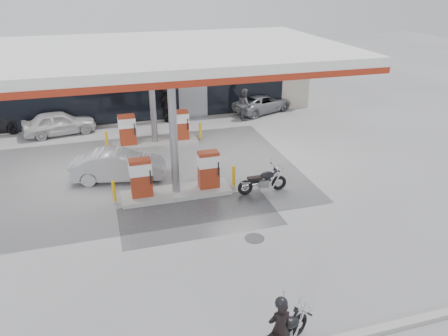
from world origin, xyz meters
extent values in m
plane|color=gray|center=(0.00, 0.00, 0.00)|extent=(90.00, 90.00, 0.00)
cube|color=#4C4C4F|center=(0.50, 0.00, 0.00)|extent=(6.00, 3.00, 0.00)
cylinder|color=#38383A|center=(2.00, -2.00, 0.00)|extent=(0.70, 0.70, 0.01)
cube|color=beige|center=(0.00, 16.00, 2.00)|extent=(22.00, 8.00, 4.00)
cube|color=black|center=(0.00, 11.97, 1.40)|extent=(18.00, 0.10, 2.60)
cube|color=maroon|center=(0.00, 11.90, 3.50)|extent=(22.00, 0.25, 1.00)
cube|color=navy|center=(7.00, 11.85, 3.50)|extent=(3.50, 0.12, 0.80)
cube|color=gray|center=(3.00, 11.93, 1.10)|extent=(1.80, 0.14, 2.20)
cube|color=silver|center=(0.00, 5.00, 5.30)|extent=(16.00, 10.00, 0.60)
cube|color=maroon|center=(0.00, 0.05, 5.12)|extent=(16.00, 0.12, 0.24)
cube|color=maroon|center=(0.00, 9.95, 5.12)|extent=(16.00, 0.12, 0.24)
cylinder|color=gray|center=(0.00, 2.00, 2.59)|extent=(0.32, 0.32, 5.00)
cylinder|color=gray|center=(0.00, 8.00, 2.59)|extent=(0.32, 0.32, 5.00)
cube|color=#9E9E99|center=(0.00, 2.00, 0.09)|extent=(4.50, 1.30, 0.18)
cube|color=maroon|center=(-1.40, 2.00, 0.98)|extent=(0.85, 0.48, 1.60)
cube|color=maroon|center=(1.40, 2.00, 0.98)|extent=(0.85, 0.48, 1.60)
cube|color=silver|center=(-1.40, 2.00, 1.38)|extent=(0.88, 0.52, 0.50)
cube|color=silver|center=(1.40, 2.00, 1.38)|extent=(0.88, 0.52, 0.50)
cylinder|color=#CB9A0B|center=(-2.50, 2.00, 0.54)|extent=(0.14, 0.14, 0.90)
cylinder|color=#CB9A0B|center=(2.50, 2.00, 0.54)|extent=(0.14, 0.14, 0.90)
cube|color=#9E9E99|center=(0.00, 8.00, 0.09)|extent=(4.50, 1.30, 0.18)
cube|color=maroon|center=(-1.40, 8.00, 0.98)|extent=(0.85, 0.48, 1.60)
cube|color=maroon|center=(1.40, 8.00, 0.98)|extent=(0.85, 0.48, 1.60)
cube|color=silver|center=(-1.40, 8.00, 1.38)|extent=(0.88, 0.52, 0.50)
cube|color=silver|center=(1.40, 8.00, 1.38)|extent=(0.88, 0.52, 0.50)
cylinder|color=#CB9A0B|center=(-2.50, 8.00, 0.54)|extent=(0.14, 0.14, 0.90)
cylinder|color=#CB9A0B|center=(2.50, 8.00, 0.54)|extent=(0.14, 0.14, 0.90)
torus|color=black|center=(1.57, -6.44, 0.31)|extent=(0.60, 0.44, 0.62)
cube|color=gray|center=(0.99, -6.77, 0.39)|extent=(0.48, 0.42, 0.31)
ellipsoid|color=black|center=(1.13, -6.70, 0.72)|extent=(0.66, 0.57, 0.29)
cube|color=black|center=(0.68, -6.96, 0.66)|extent=(0.61, 0.50, 0.10)
cylinder|color=silver|center=(1.39, -6.54, 1.03)|extent=(0.43, 0.69, 0.04)
sphere|color=silver|center=(1.50, -6.48, 0.90)|extent=(0.18, 0.18, 0.18)
imported|color=black|center=(0.82, -6.88, 0.81)|extent=(0.60, 0.40, 1.61)
torus|color=black|center=(4.27, 1.20, 0.33)|extent=(0.66, 0.16, 0.66)
torus|color=black|center=(2.75, 1.20, 0.33)|extent=(0.66, 0.16, 0.66)
cube|color=gray|center=(3.55, 1.20, 0.42)|extent=(0.44, 0.26, 0.33)
cube|color=black|center=(3.39, 1.20, 0.53)|extent=(0.99, 0.11, 0.09)
ellipsoid|color=black|center=(3.72, 1.20, 0.77)|extent=(0.61, 0.35, 0.31)
cube|color=black|center=(3.17, 1.20, 0.70)|extent=(0.60, 0.27, 0.11)
cylinder|color=silver|center=(4.05, 1.20, 1.10)|extent=(0.04, 0.83, 0.04)
sphere|color=silver|center=(4.18, 1.20, 0.96)|extent=(0.20, 0.20, 0.20)
cylinder|color=silver|center=(3.00, 1.35, 0.31)|extent=(0.99, 0.09, 0.09)
imported|color=#BDBDBF|center=(-4.94, 11.20, 0.68)|extent=(4.17, 2.22, 1.35)
imported|color=#4C4C50|center=(6.00, 10.80, 0.98)|extent=(0.79, 0.99, 1.96)
imported|color=#9C9EA3|center=(-2.15, 4.20, 0.67)|extent=(4.29, 2.16, 1.35)
imported|color=black|center=(-6.44, 13.09, 0.68)|extent=(5.05, 3.17, 1.37)
imported|color=gray|center=(7.68, 12.00, 0.58)|extent=(4.62, 3.36, 1.17)
imported|color=black|center=(1.29, 11.80, 1.03)|extent=(1.23, 1.19, 2.07)
camera|label=1|loc=(-2.68, -14.03, 8.55)|focal=35.00mm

